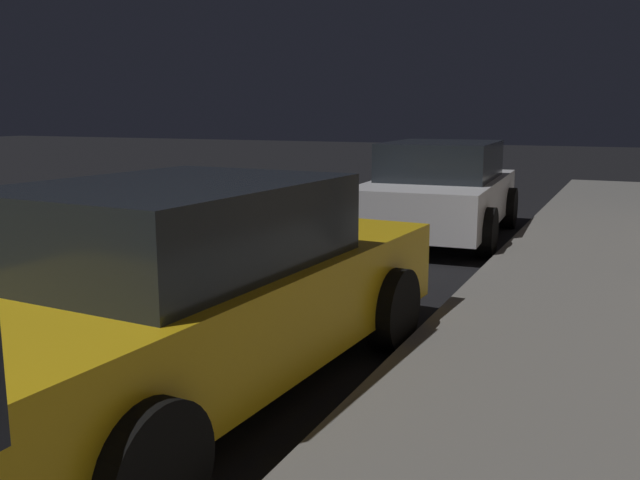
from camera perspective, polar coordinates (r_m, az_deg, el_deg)
The scene contains 2 objects.
car_yellow_cab at distance 4.62m, azimuth -11.18°, elevation -4.12°, with size 2.23×4.63×1.43m.
car_white at distance 10.46m, azimuth 9.97°, elevation 4.10°, with size 2.15×4.12×1.43m.
Camera 1 is at (5.50, -0.82, 1.86)m, focal length 38.51 mm.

